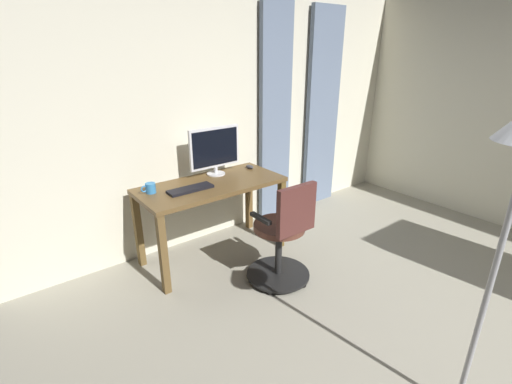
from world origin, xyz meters
TOP-DOWN VIEW (x-y plane):
  - back_room_partition at (0.00, -2.85)m, footprint 4.82×0.10m
  - curtain_left_panel at (-1.23, -2.74)m, footprint 0.51×0.06m
  - curtain_right_panel at (-0.46, -2.74)m, footprint 0.41×0.06m
  - desk at (0.60, -2.39)m, footprint 1.35×0.62m
  - office_chair at (0.36, -1.65)m, footprint 0.56×0.56m
  - computer_monitor at (0.43, -2.58)m, footprint 0.54×0.18m
  - computer_keyboard at (0.84, -2.34)m, footprint 0.41×0.13m
  - computer_mouse at (0.06, -2.52)m, footprint 0.06×0.10m
  - mug_tea at (1.14, -2.49)m, footprint 0.13×0.09m

SIDE VIEW (x-z plane):
  - office_chair at x=0.36m, z-range -0.03..0.91m
  - desk at x=0.60m, z-range 0.27..1.03m
  - computer_keyboard at x=0.84m, z-range 0.76..0.78m
  - computer_mouse at x=0.06m, z-range 0.76..0.79m
  - mug_tea at x=1.14m, z-range 0.76..0.84m
  - computer_monitor at x=0.43m, z-range 0.78..1.25m
  - curtain_left_panel at x=-1.23m, z-range 0.00..2.38m
  - curtain_right_panel at x=-0.46m, z-range 0.00..2.38m
  - back_room_partition at x=0.00m, z-range 0.00..2.59m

